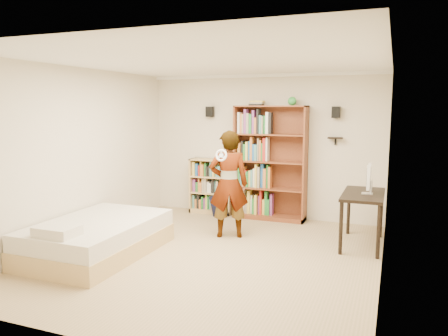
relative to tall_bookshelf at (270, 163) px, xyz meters
The scene contains 14 objects.
ground 2.54m from the tall_bookshelf, 94.97° to the right, with size 4.50×5.00×0.01m, color tan.
room_shell 2.42m from the tall_bookshelf, 94.97° to the right, with size 4.52×5.02×2.71m.
crown_molding 2.82m from the tall_bookshelf, 94.97° to the right, with size 4.50×5.00×0.06m.
speaker_left 1.57m from the tall_bookshelf, behind, with size 0.14×0.12×0.20m, color black.
speaker_right 1.49m from the tall_bookshelf, ahead, with size 0.14×0.12×0.20m, color black.
wall_shelf 1.25m from the tall_bookshelf, ahead, with size 0.25×0.16×0.03m, color black.
tall_bookshelf is the anchor object (origin of this frame).
low_bookshelf 1.30m from the tall_bookshelf, behind, with size 0.86×0.32×1.08m, color tan, non-canonical shape.
computer_desk 2.12m from the tall_bookshelf, 30.61° to the right, with size 0.59×1.19×0.81m, color black, non-canonical shape.
imac 2.08m from the tall_bookshelf, 30.89° to the right, with size 0.09×0.44×0.44m, color silver, non-canonical shape.
daybed 3.41m from the tall_bookshelf, 121.78° to the right, with size 1.35×2.08×0.61m, color beige, non-canonical shape.
person 1.39m from the tall_bookshelf, 103.27° to the right, with size 0.63×0.41×1.73m, color black.
wii_wheel 1.72m from the tall_bookshelf, 100.76° to the right, with size 0.19×0.19×0.03m, color silver.
navy_bag 1.29m from the tall_bookshelf, behind, with size 0.32×0.20×0.43m, color black, non-canonical shape.
Camera 1 is at (2.32, -5.48, 2.09)m, focal length 35.00 mm.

